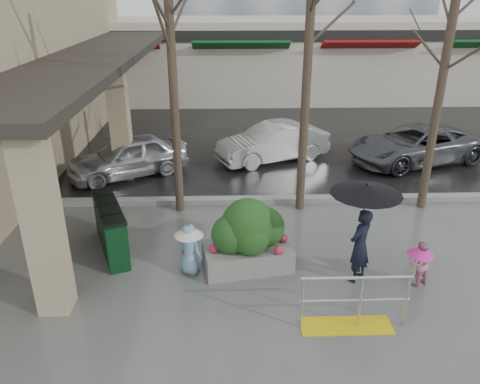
{
  "coord_description": "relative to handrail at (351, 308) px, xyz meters",
  "views": [
    {
      "loc": [
        -0.76,
        -7.7,
        5.42
      ],
      "look_at": [
        -0.46,
        1.75,
        1.3
      ],
      "focal_mm": 35.0,
      "sensor_mm": 36.0,
      "label": 1
    }
  ],
  "objects": [
    {
      "name": "ground",
      "position": [
        -1.36,
        1.2,
        -0.38
      ],
      "size": [
        120.0,
        120.0,
        0.0
      ],
      "primitive_type": "plane",
      "color": "#51514F",
      "rests_on": "ground"
    },
    {
      "name": "street_asphalt",
      "position": [
        -1.36,
        23.2,
        -0.37
      ],
      "size": [
        120.0,
        36.0,
        0.01
      ],
      "primitive_type": "cube",
      "color": "black",
      "rests_on": "ground"
    },
    {
      "name": "curb",
      "position": [
        -1.36,
        5.2,
        -0.3
      ],
      "size": [
        120.0,
        0.3,
        0.15
      ],
      "primitive_type": "cube",
      "color": "gray",
      "rests_on": "ground"
    },
    {
      "name": "canopy_slab",
      "position": [
        -6.16,
        9.2,
        3.25
      ],
      "size": [
        2.8,
        18.0,
        0.25
      ],
      "primitive_type": "cube",
      "color": "#2D2823",
      "rests_on": "pillar_front"
    },
    {
      "name": "pillar_front",
      "position": [
        -5.26,
        0.7,
        1.37
      ],
      "size": [
        0.55,
        0.55,
        3.5
      ],
      "primitive_type": "cube",
      "color": "tan",
      "rests_on": "ground"
    },
    {
      "name": "pillar_back",
      "position": [
        -5.26,
        7.2,
        1.37
      ],
      "size": [
        0.55,
        0.55,
        3.5
      ],
      "primitive_type": "cube",
      "color": "tan",
      "rests_on": "ground"
    },
    {
      "name": "storefront_row",
      "position": [
        0.64,
        19.17,
        1.64
      ],
      "size": [
        34.0,
        6.74,
        4.0
      ],
      "color": "beige",
      "rests_on": "ground"
    },
    {
      "name": "handrail",
      "position": [
        0.0,
        0.0,
        0.0
      ],
      "size": [
        1.9,
        0.5,
        1.03
      ],
      "color": "yellow",
      "rests_on": "ground"
    },
    {
      "name": "tree_west",
      "position": [
        -3.36,
        4.8,
        4.71
      ],
      "size": [
        3.2,
        3.2,
        6.8
      ],
      "color": "#382B21",
      "rests_on": "ground"
    },
    {
      "name": "tree_mideast",
      "position": [
        3.14,
        4.8,
        4.48
      ],
      "size": [
        3.2,
        3.2,
        6.5
      ],
      "color": "#382B21",
      "rests_on": "ground"
    },
    {
      "name": "woman",
      "position": [
        0.49,
        1.43,
        1.01
      ],
      "size": [
        1.36,
        1.36,
        2.12
      ],
      "rotation": [
        0.0,
        0.0,
        3.9
      ],
      "color": "black",
      "rests_on": "ground"
    },
    {
      "name": "child_pink",
      "position": [
        1.64,
        1.23,
        0.17
      ],
      "size": [
        0.56,
        0.52,
        0.95
      ],
      "rotation": [
        0.0,
        0.0,
        3.54
      ],
      "color": "pink",
      "rests_on": "ground"
    },
    {
      "name": "child_blue",
      "position": [
        -2.89,
        1.79,
        0.27
      ],
      "size": [
        0.64,
        0.6,
        1.1
      ],
      "rotation": [
        0.0,
        0.0,
        2.54
      ],
      "color": "#75AAD0",
      "rests_on": "ground"
    },
    {
      "name": "planter",
      "position": [
        -1.68,
        1.94,
        0.38
      ],
      "size": [
        1.94,
        1.21,
        1.58
      ],
      "rotation": [
        0.0,
        0.0,
        0.18
      ],
      "color": "gray",
      "rests_on": "ground"
    },
    {
      "name": "news_boxes",
      "position": [
        -4.69,
        2.73,
        0.19
      ],
      "size": [
        1.17,
        2.06,
        1.14
      ],
      "rotation": [
        0.0,
        0.0,
        0.37
      ],
      "color": "#0C391A",
      "rests_on": "ground"
    },
    {
      "name": "car_a",
      "position": [
        -5.18,
        7.37,
        0.25
      ],
      "size": [
        3.95,
        3.12,
        1.26
      ],
      "primitive_type": "imported",
      "rotation": [
        0.0,
        0.0,
        -1.05
      ],
      "color": "#B1B2B6",
      "rests_on": "ground"
    },
    {
      "name": "car_b",
      "position": [
        -0.53,
        8.65,
        0.25
      ],
      "size": [
        4.04,
        2.76,
        1.26
      ],
      "primitive_type": "imported",
      "rotation": [
        0.0,
        0.0,
        -1.16
      ],
      "color": "silver",
      "rests_on": "ground"
    },
    {
      "name": "car_c",
      "position": [
        4.22,
        8.27,
        0.25
      ],
      "size": [
        4.96,
        3.42,
        1.26
      ],
      "primitive_type": "imported",
      "rotation": [
        0.0,
        0.0,
        -1.25
      ],
      "color": "#4F5156",
      "rests_on": "ground"
    }
  ]
}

